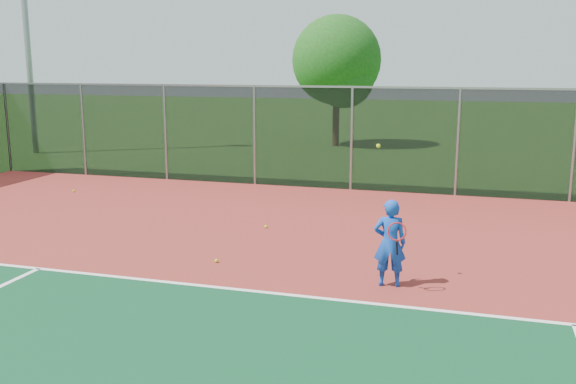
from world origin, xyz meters
name	(u,v)px	position (x,y,z in m)	size (l,w,h in m)	color
court_apron	(427,338)	(0.00, 2.00, 0.01)	(30.00, 20.00, 0.02)	maroon
fence_back	(458,141)	(0.00, 12.00, 1.56)	(30.00, 0.06, 3.03)	black
tennis_player	(390,243)	(-0.79, 3.93, 0.77)	(0.60, 0.63, 2.38)	#1344B6
practice_ball_0	(216,261)	(-4.05, 4.28, 0.06)	(0.07, 0.07, 0.07)	#BBD318
practice_ball_1	(266,227)	(-3.97, 6.97, 0.06)	(0.07, 0.07, 0.07)	#BBD318
practice_ball_3	(74,191)	(-10.62, 9.31, 0.06)	(0.07, 0.07, 0.07)	#BBD318
tree_back_left	(338,64)	(-5.54, 21.91, 3.64)	(3.95, 3.95, 5.81)	#3B2815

